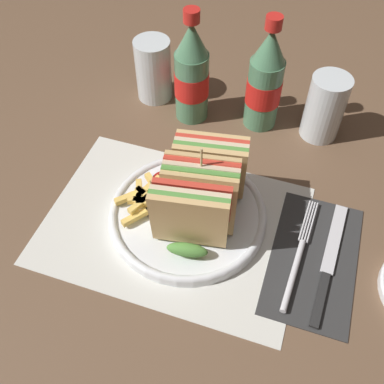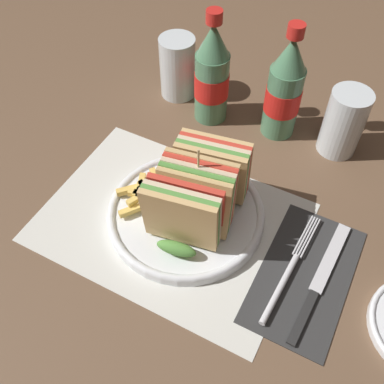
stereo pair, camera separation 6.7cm
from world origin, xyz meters
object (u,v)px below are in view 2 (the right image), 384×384
Objects in this scene: knife at (319,281)px; coke_bottle_far at (284,90)px; plate_main at (186,213)px; glass_far at (178,67)px; fork at (286,277)px; coke_bottle_near at (212,76)px; club_sandwich at (198,192)px; glass_near at (343,126)px.

coke_bottle_far reaches higher than knife.
plate_main reaches higher than knife.
fork is at bearing -41.47° from glass_far.
coke_bottle_near is at bearing -170.45° from coke_bottle_far.
club_sandwich is 0.89× the size of fork.
coke_bottle_far is at bearing -2.75° from glass_far.
glass_near is at bearing 95.50° from fork.
coke_bottle_near is at bearing 107.20° from plate_main.
glass_near is at bearing 60.77° from club_sandwich.
coke_bottle_near is at bearing 111.59° from club_sandwich.
fork is at bearing -46.84° from coke_bottle_near.
glass_far reaches higher than fork.
fork is 1.65× the size of glass_near.
glass_far is at bearing 124.14° from club_sandwich.
glass_far is at bearing 121.00° from plate_main.
plate_main is 0.31m from glass_far.
plate_main is 1.14× the size of knife.
club_sandwich is at bearing -68.41° from coke_bottle_near.
glass_far is (-0.09, 0.03, -0.03)m from coke_bottle_near.
plate_main is 0.25m from coke_bottle_near.
coke_bottle_far is 1.77× the size of glass_near.
glass_near is (-0.06, 0.27, 0.05)m from knife.
glass_far is at bearing 146.69° from knife.
plate_main is at bearing -122.32° from glass_near.
club_sandwich is 1.48× the size of glass_near.
plate_main is 1.23× the size of fork.
glass_far is at bearing 141.64° from fork.
glass_near is (0.14, 0.25, -0.02)m from club_sandwich.
coke_bottle_near is at bearing 136.27° from fork.
coke_bottle_near is 0.10m from glass_far.
knife is at bearing -36.41° from glass_far.
club_sandwich reaches higher than glass_far.
plate_main is at bearing -102.05° from coke_bottle_far.
glass_near is at bearing 6.18° from coke_bottle_near.
plate_main is at bearing 179.29° from knife.
coke_bottle_far is (-0.12, 0.28, 0.08)m from fork.
plate_main is at bearing -59.00° from glass_far.
glass_near is 0.32m from glass_far.
plate_main is 0.22m from knife.
fork is at bearing -66.97° from coke_bottle_far.
coke_bottle_near reaches higher than glass_far.
club_sandwich is (0.02, 0.00, 0.06)m from plate_main.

